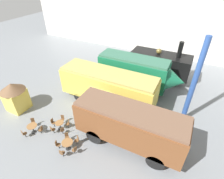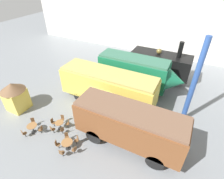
{
  "view_description": "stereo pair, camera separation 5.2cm",
  "coord_description": "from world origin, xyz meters",
  "px_view_note": "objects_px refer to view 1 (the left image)",
  "views": [
    {
      "loc": [
        6.9,
        -12.01,
        11.89
      ],
      "look_at": [
        0.42,
        1.0,
        1.6
      ],
      "focal_mm": 28.0,
      "sensor_mm": 36.0,
      "label": 1
    },
    {
      "loc": [
        6.95,
        -11.99,
        11.89
      ],
      "look_at": [
        0.42,
        1.0,
        1.6
      ],
      "focal_mm": 28.0,
      "sensor_mm": 36.0,
      "label": 2
    }
  ],
  "objects_px": {
    "passenger_coach_vintage": "(108,85)",
    "cafe_chair_0": "(62,119)",
    "streamlined_locomotive": "(138,72)",
    "cafe_table_near": "(60,124)",
    "passenger_coach_wooden": "(129,124)",
    "ticket_kiosk": "(15,95)",
    "steam_locomotive": "(160,63)",
    "cafe_table_mid": "(67,144)",
    "cafe_table_far": "(32,127)",
    "visitor_person": "(87,102)"
  },
  "relations": [
    {
      "from": "passenger_coach_vintage",
      "to": "cafe_chair_0",
      "type": "distance_m",
      "value": 5.44
    },
    {
      "from": "streamlined_locomotive",
      "to": "cafe_table_near",
      "type": "height_order",
      "value": "streamlined_locomotive"
    },
    {
      "from": "passenger_coach_wooden",
      "to": "ticket_kiosk",
      "type": "distance_m",
      "value": 11.6
    },
    {
      "from": "steam_locomotive",
      "to": "passenger_coach_vintage",
      "type": "height_order",
      "value": "steam_locomotive"
    },
    {
      "from": "steam_locomotive",
      "to": "cafe_table_mid",
      "type": "distance_m",
      "value": 14.49
    },
    {
      "from": "cafe_table_mid",
      "to": "cafe_chair_0",
      "type": "bearing_deg",
      "value": 137.1
    },
    {
      "from": "passenger_coach_vintage",
      "to": "cafe_table_mid",
      "type": "height_order",
      "value": "passenger_coach_vintage"
    },
    {
      "from": "passenger_coach_wooden",
      "to": "cafe_table_near",
      "type": "height_order",
      "value": "passenger_coach_wooden"
    },
    {
      "from": "streamlined_locomotive",
      "to": "cafe_table_far",
      "type": "xyz_separation_m",
      "value": [
        -5.84,
        -10.17,
        -1.77
      ]
    },
    {
      "from": "passenger_coach_wooden",
      "to": "cafe_table_mid",
      "type": "relative_size",
      "value": 9.5
    },
    {
      "from": "cafe_table_far",
      "to": "cafe_chair_0",
      "type": "height_order",
      "value": "cafe_chair_0"
    },
    {
      "from": "steam_locomotive",
      "to": "passenger_coach_vintage",
      "type": "bearing_deg",
      "value": -115.93
    },
    {
      "from": "passenger_coach_vintage",
      "to": "cafe_chair_0",
      "type": "xyz_separation_m",
      "value": [
        -2.29,
        -4.69,
        -1.55
      ]
    },
    {
      "from": "passenger_coach_vintage",
      "to": "cafe_table_mid",
      "type": "bearing_deg",
      "value": -90.62
    },
    {
      "from": "passenger_coach_wooden",
      "to": "cafe_table_far",
      "type": "distance_m",
      "value": 8.39
    },
    {
      "from": "streamlined_locomotive",
      "to": "cafe_table_far",
      "type": "distance_m",
      "value": 11.86
    },
    {
      "from": "ticket_kiosk",
      "to": "cafe_table_near",
      "type": "bearing_deg",
      "value": -3.12
    },
    {
      "from": "streamlined_locomotive",
      "to": "cafe_table_near",
      "type": "xyz_separation_m",
      "value": [
        -4.01,
        -8.82,
        -1.82
      ]
    },
    {
      "from": "cafe_table_far",
      "to": "cafe_chair_0",
      "type": "xyz_separation_m",
      "value": [
        1.56,
        2.05,
        -0.09
      ]
    },
    {
      "from": "cafe_table_near",
      "to": "steam_locomotive",
      "type": "bearing_deg",
      "value": 66.31
    },
    {
      "from": "steam_locomotive",
      "to": "cafe_chair_0",
      "type": "bearing_deg",
      "value": -115.95
    },
    {
      "from": "streamlined_locomotive",
      "to": "ticket_kiosk",
      "type": "bearing_deg",
      "value": -138.38
    },
    {
      "from": "cafe_table_mid",
      "to": "ticket_kiosk",
      "type": "height_order",
      "value": "ticket_kiosk"
    },
    {
      "from": "ticket_kiosk",
      "to": "visitor_person",
      "type": "bearing_deg",
      "value": 25.15
    },
    {
      "from": "cafe_table_far",
      "to": "cafe_chair_0",
      "type": "bearing_deg",
      "value": 52.7
    },
    {
      "from": "passenger_coach_wooden",
      "to": "cafe_table_near",
      "type": "bearing_deg",
      "value": -168.01
    },
    {
      "from": "passenger_coach_wooden",
      "to": "visitor_person",
      "type": "bearing_deg",
      "value": 159.09
    },
    {
      "from": "cafe_chair_0",
      "to": "streamlined_locomotive",
      "type": "bearing_deg",
      "value": 131.06
    },
    {
      "from": "passenger_coach_vintage",
      "to": "ticket_kiosk",
      "type": "xyz_separation_m",
      "value": [
        -7.59,
        -5.08,
        -0.39
      ]
    },
    {
      "from": "steam_locomotive",
      "to": "cafe_table_mid",
      "type": "bearing_deg",
      "value": -104.39
    },
    {
      "from": "cafe_chair_0",
      "to": "visitor_person",
      "type": "xyz_separation_m",
      "value": [
        1.01,
        2.58,
        0.37
      ]
    },
    {
      "from": "streamlined_locomotive",
      "to": "cafe_chair_0",
      "type": "height_order",
      "value": "streamlined_locomotive"
    },
    {
      "from": "streamlined_locomotive",
      "to": "visitor_person",
      "type": "xyz_separation_m",
      "value": [
        -3.27,
        -5.55,
        -1.5
      ]
    },
    {
      "from": "cafe_table_far",
      "to": "ticket_kiosk",
      "type": "height_order",
      "value": "ticket_kiosk"
    },
    {
      "from": "passenger_coach_vintage",
      "to": "cafe_table_far",
      "type": "xyz_separation_m",
      "value": [
        -3.85,
        -6.74,
        -1.46
      ]
    },
    {
      "from": "cafe_chair_0",
      "to": "visitor_person",
      "type": "relative_size",
      "value": 0.53
    },
    {
      "from": "cafe_chair_0",
      "to": "visitor_person",
      "type": "bearing_deg",
      "value": 137.42
    },
    {
      "from": "cafe_table_near",
      "to": "visitor_person",
      "type": "bearing_deg",
      "value": 77.21
    },
    {
      "from": "cafe_chair_0",
      "to": "visitor_person",
      "type": "distance_m",
      "value": 2.79
    },
    {
      "from": "cafe_table_near",
      "to": "cafe_table_far",
      "type": "height_order",
      "value": "cafe_table_far"
    },
    {
      "from": "streamlined_locomotive",
      "to": "steam_locomotive",
      "type": "bearing_deg",
      "value": 68.13
    },
    {
      "from": "streamlined_locomotive",
      "to": "cafe_table_mid",
      "type": "bearing_deg",
      "value": -101.46
    },
    {
      "from": "passenger_coach_wooden",
      "to": "passenger_coach_vintage",
      "type": "bearing_deg",
      "value": 133.88
    },
    {
      "from": "passenger_coach_wooden",
      "to": "cafe_chair_0",
      "type": "xyz_separation_m",
      "value": [
        -6.24,
        -0.58,
        -1.71
      ]
    },
    {
      "from": "cafe_table_near",
      "to": "ticket_kiosk",
      "type": "bearing_deg",
      "value": 176.88
    },
    {
      "from": "steam_locomotive",
      "to": "visitor_person",
      "type": "xyz_separation_m",
      "value": [
        -4.79,
        -9.34,
        -1.17
      ]
    },
    {
      "from": "steam_locomotive",
      "to": "passenger_coach_vintage",
      "type": "relative_size",
      "value": 0.73
    },
    {
      "from": "cafe_table_near",
      "to": "cafe_table_mid",
      "type": "xyz_separation_m",
      "value": [
        1.95,
        -1.37,
        0.05
      ]
    },
    {
      "from": "steam_locomotive",
      "to": "streamlined_locomotive",
      "type": "bearing_deg",
      "value": -111.87
    },
    {
      "from": "cafe_table_near",
      "to": "cafe_chair_0",
      "type": "xyz_separation_m",
      "value": [
        -0.27,
        0.69,
        -0.04
      ]
    }
  ]
}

